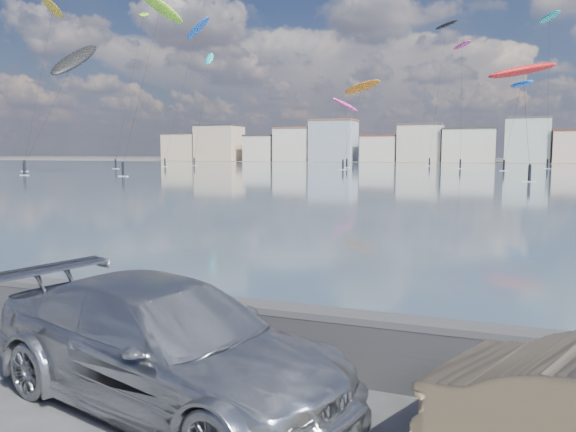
{
  "coord_description": "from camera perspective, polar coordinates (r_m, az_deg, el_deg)",
  "views": [
    {
      "loc": [
        4.38,
        -4.84,
        3.28
      ],
      "look_at": [
        1.0,
        4.0,
        2.2
      ],
      "focal_mm": 35.0,
      "sensor_mm": 36.0,
      "label": 1
    }
  ],
  "objects": [
    {
      "name": "kitesurfer_10",
      "position": [
        137.39,
        25.02,
        17.71
      ],
      "size": [
        5.31,
        17.35,
        32.58
      ],
      "color": "#19BFBF",
      "rests_on": "ground"
    },
    {
      "name": "kitesurfer_18",
      "position": [
        93.33,
        -20.93,
        14.5
      ],
      "size": [
        4.97,
        13.23,
        20.72
      ],
      "color": "black",
      "rests_on": "ground"
    },
    {
      "name": "kitesurfer_14",
      "position": [
        116.84,
        -22.79,
        18.66
      ],
      "size": [
        5.9,
        14.91,
        30.73
      ],
      "color": "#BF8C19",
      "rests_on": "ground"
    },
    {
      "name": "far_shore_strip",
      "position": [
        204.91,
        19.79,
        5.21
      ],
      "size": [
        500.0,
        60.0,
        0.0
      ],
      "primitive_type": "cube",
      "color": "#4C473D",
      "rests_on": "ground"
    },
    {
      "name": "kitesurfer_16",
      "position": [
        156.37,
        -8.01,
        15.4
      ],
      "size": [
        7.04,
        19.43,
        30.78
      ],
      "color": "#19BFBF",
      "rests_on": "ground"
    },
    {
      "name": "kitesurfer_0",
      "position": [
        119.86,
        7.49,
        12.76
      ],
      "size": [
        9.27,
        17.3,
        18.58
      ],
      "color": "orange",
      "rests_on": "ground"
    },
    {
      "name": "kitesurfer_6",
      "position": [
        151.2,
        15.76,
        18.04
      ],
      "size": [
        7.85,
        17.35,
        35.56
      ],
      "color": "black",
      "rests_on": "ground"
    },
    {
      "name": "kitesurfer_17",
      "position": [
        118.0,
        22.62,
        12.22
      ],
      "size": [
        6.04,
        17.26,
        17.1
      ],
      "color": "blue",
      "rests_on": "ground"
    },
    {
      "name": "kitesurfer_13",
      "position": [
        128.55,
        5.84,
        11.12
      ],
      "size": [
        6.62,
        13.64,
        15.95
      ],
      "color": "#E5338C",
      "rests_on": "ground"
    },
    {
      "name": "seawall",
      "position": [
        9.12,
        -8.98,
        -10.77
      ],
      "size": [
        400.0,
        0.36,
        1.08
      ],
      "color": "#28282B",
      "rests_on": "ground"
    },
    {
      "name": "car_silver",
      "position": [
        7.64,
        -12.27,
        -12.59
      ],
      "size": [
        5.89,
        3.55,
        1.6
      ],
      "primitive_type": "imported",
      "rotation": [
        0.0,
        0.0,
        1.32
      ],
      "color": "#A9ABB1",
      "rests_on": "ground"
    },
    {
      "name": "far_buildings",
      "position": [
        190.88,
        20.16,
        6.93
      ],
      "size": [
        240.79,
        13.26,
        14.6
      ],
      "color": "beige",
      "rests_on": "ground"
    },
    {
      "name": "kitesurfer_3",
      "position": [
        132.78,
        -14.49,
        18.91
      ],
      "size": [
        6.46,
        19.12,
        34.51
      ],
      "color": "#8CD826",
      "rests_on": "ground"
    },
    {
      "name": "kitesurfer_12",
      "position": [
        145.86,
        -9.2,
        18.12
      ],
      "size": [
        7.95,
        17.12,
        36.14
      ],
      "color": "blue",
      "rests_on": "ground"
    },
    {
      "name": "bay_water",
      "position": [
        96.49,
        18.37,
        4.23
      ],
      "size": [
        500.0,
        177.0,
        0.0
      ],
      "primitive_type": "cube",
      "color": "#3C5064",
      "rests_on": "ground"
    },
    {
      "name": "kitesurfer_11",
      "position": [
        93.37,
        -12.88,
        19.76
      ],
      "size": [
        6.29,
        16.53,
        28.21
      ],
      "color": "#8CD826",
      "rests_on": "ground"
    },
    {
      "name": "kitesurfer_15",
      "position": [
        76.98,
        22.76,
        13.39
      ],
      "size": [
        9.67,
        12.96,
        14.92
      ],
      "color": "red",
      "rests_on": "ground"
    },
    {
      "name": "kitesurfer_7",
      "position": [
        131.54,
        17.25,
        16.04
      ],
      "size": [
        5.68,
        18.33,
        27.01
      ],
      "color": "#E5338C",
      "rests_on": "ground"
    }
  ]
}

